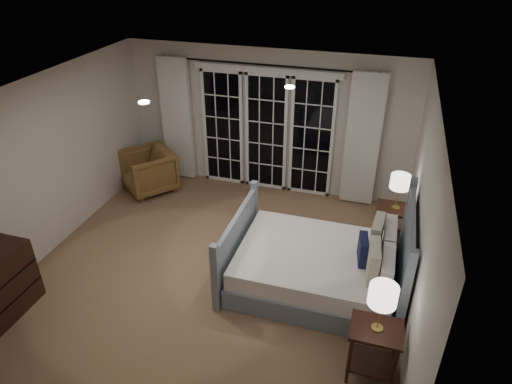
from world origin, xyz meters
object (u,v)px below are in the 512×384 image
(lamp_right, at_px, (400,182))
(lamp_left, at_px, (383,296))
(bed, at_px, (320,267))
(nightstand_left, at_px, (374,345))
(armchair, at_px, (148,171))
(nightstand_right, at_px, (393,221))

(lamp_right, bearing_deg, lamp_left, -92.29)
(bed, distance_m, lamp_right, 1.65)
(nightstand_left, relative_size, lamp_right, 1.29)
(armchair, bearing_deg, lamp_right, 32.59)
(bed, relative_size, armchair, 2.63)
(bed, xyz_separation_m, nightstand_left, (0.76, -1.23, 0.13))
(lamp_left, bearing_deg, nightstand_right, 87.71)
(bed, height_order, nightstand_left, bed)
(nightstand_left, bearing_deg, bed, 121.87)
(lamp_right, bearing_deg, nightstand_right, 90.00)
(armchair, bearing_deg, bed, 12.99)
(nightstand_left, distance_m, nightstand_right, 2.41)
(lamp_left, bearing_deg, nightstand_left, -90.00)
(nightstand_left, height_order, nightstand_right, nightstand_left)
(lamp_right, bearing_deg, bed, -126.10)
(lamp_left, distance_m, armchair, 5.13)
(nightstand_left, relative_size, armchair, 0.81)
(lamp_left, bearing_deg, bed, 121.87)
(nightstand_left, height_order, lamp_right, lamp_right)
(nightstand_left, height_order, armchair, armchair)
(nightstand_right, xyz_separation_m, lamp_right, (0.00, -0.00, 0.65))
(bed, distance_m, nightstand_right, 1.46)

